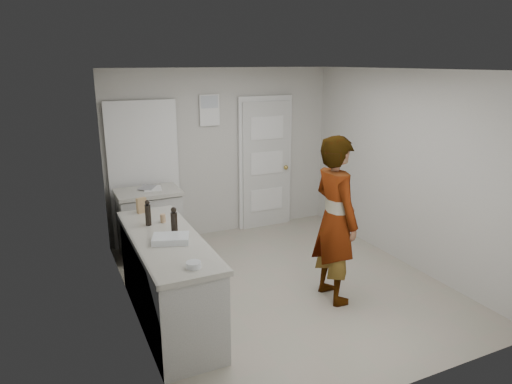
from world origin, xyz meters
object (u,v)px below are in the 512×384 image
spice_jar (163,218)px  baking_dish (171,239)px  person (335,220)px  oil_cruet_a (174,220)px  cake_mix_box (141,205)px  oil_cruet_b (148,213)px  egg_bowl (194,265)px

spice_jar → baking_dish: 0.58m
person → oil_cruet_a: bearing=78.4°
person → baking_dish: bearing=86.2°
cake_mix_box → oil_cruet_b: oil_cruet_b is taller
spice_jar → oil_cruet_b: oil_cruet_b is taller
person → cake_mix_box: (-1.85, 1.14, 0.09)m
person → oil_cruet_b: bearing=70.6°
oil_cruet_a → cake_mix_box: bearing=102.8°
cake_mix_box → oil_cruet_a: (0.17, -0.76, 0.04)m
cake_mix_box → oil_cruet_a: oil_cruet_a is taller
oil_cruet_a → baking_dish: bearing=-113.5°
spice_jar → oil_cruet_b: (-0.16, -0.02, 0.09)m
spice_jar → oil_cruet_b: size_ratio=0.32×
cake_mix_box → spice_jar: size_ratio=1.97×
oil_cruet_b → baking_dish: 0.57m
oil_cruet_b → baking_dish: bearing=-80.3°
oil_cruet_b → egg_bowl: bearing=-84.2°
oil_cruet_b → spice_jar: bearing=8.8°
oil_cruet_a → baking_dish: 0.27m
cake_mix_box → baking_dish: (0.07, -0.99, -0.06)m
person → egg_bowl: size_ratio=14.50×
oil_cruet_b → baking_dish: size_ratio=0.69×
egg_bowl → person: bearing=15.5°
oil_cruet_a → person: bearing=-12.7°
cake_mix_box → spice_jar: 0.44m
oil_cruet_a → oil_cruet_b: size_ratio=0.97×
oil_cruet_a → baking_dish: oil_cruet_a is taller
oil_cruet_a → oil_cruet_b: oil_cruet_b is taller
oil_cruet_b → egg_bowl: oil_cruet_b is taller
oil_cruet_a → egg_bowl: oil_cruet_a is taller
person → oil_cruet_b: 2.00m
baking_dish → egg_bowl: size_ratio=3.15×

